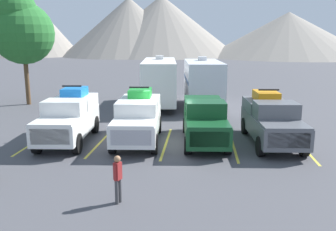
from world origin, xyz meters
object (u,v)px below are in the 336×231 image
Objects in this scene: pickup_truck_c at (205,120)px; camper_trailer_b at (203,81)px; pickup_truck_a at (69,117)px; camper_trailer_a at (159,80)px; pickup_truck_b at (138,117)px; person_b at (118,176)px; pickup_truck_d at (271,119)px.

camper_trailer_b is at bearing 90.40° from pickup_truck_c.
camper_trailer_a is at bearing 70.70° from pickup_truck_a.
pickup_truck_b is at bearing -109.30° from camper_trailer_b.
camper_trailer_b is 16.77m from person_b.
pickup_truck_d is (3.30, 0.11, 0.07)m from pickup_truck_c.
camper_trailer_a is (-6.66, 9.29, 0.80)m from pickup_truck_d.
camper_trailer_a is at bearing 90.01° from pickup_truck_b.
camper_trailer_a is 5.78× the size of person_b.
pickup_truck_d reaches higher than person_b.
pickup_truck_a is 3.47× the size of person_b.
pickup_truck_b is at bearing 5.49° from pickup_truck_a.
camper_trailer_a reaches higher than person_b.
pickup_truck_c is (6.82, 0.50, -0.13)m from pickup_truck_a.
camper_trailer_a reaches higher than pickup_truck_a.
pickup_truck_c is at bearing -70.36° from camper_trailer_a.
camper_trailer_b reaches higher than pickup_truck_d.
pickup_truck_a reaches higher than pickup_truck_c.
camper_trailer_a reaches higher than pickup_truck_c.
pickup_truck_d reaches higher than pickup_truck_c.
camper_trailer_b is (-3.37, 9.12, 0.77)m from pickup_truck_d.
pickup_truck_d is at bearing 3.43° from pickup_truck_a.
pickup_truck_b reaches higher than person_b.
pickup_truck_a is at bearing -175.83° from pickup_truck_c.
pickup_truck_a is at bearing -124.79° from camper_trailer_b.
camper_trailer_b is at bearing 110.27° from pickup_truck_d.
camper_trailer_b is (3.29, -0.17, -0.03)m from camper_trailer_a.
pickup_truck_c is at bearing 2.81° from pickup_truck_b.
camper_trailer_b is at bearing 70.70° from pickup_truck_b.
pickup_truck_a is 0.98× the size of pickup_truck_b.
pickup_truck_c is at bearing -178.10° from pickup_truck_d.
person_b is at bearing -85.36° from pickup_truck_b.
pickup_truck_a is at bearing 120.79° from person_b.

